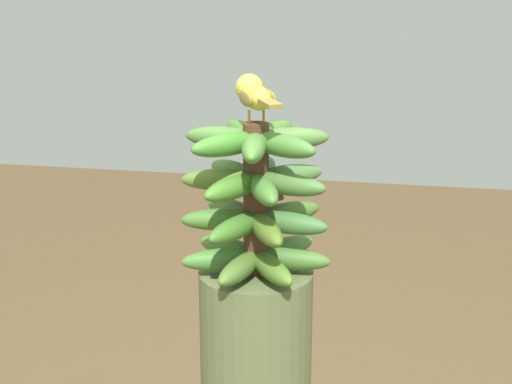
% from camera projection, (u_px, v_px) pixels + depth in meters
% --- Properties ---
extents(banana_bunch, '(0.29, 0.29, 0.29)m').
position_uv_depth(banana_bunch, '(256.00, 199.00, 1.51)').
color(banana_bunch, '#4C2D1E').
rests_on(banana_bunch, banana_tree).
extents(perched_bird, '(0.11, 0.18, 0.08)m').
position_uv_depth(perched_bird, '(254.00, 94.00, 1.47)').
color(perched_bird, '#C68933').
rests_on(perched_bird, banana_bunch).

